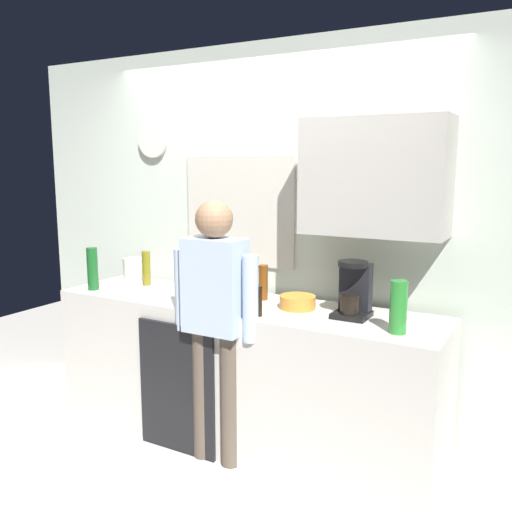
% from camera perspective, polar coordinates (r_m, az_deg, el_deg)
% --- Properties ---
extents(ground_plane, '(8.00, 8.00, 0.00)m').
position_cam_1_polar(ground_plane, '(3.63, -4.05, -20.26)').
color(ground_plane, silver).
extents(kitchen_counter, '(2.57, 0.64, 0.93)m').
position_cam_1_polar(kitchen_counter, '(3.66, -1.50, -11.94)').
color(kitchen_counter, beige).
rests_on(kitchen_counter, ground_plane).
extents(dishwasher_panel, '(0.56, 0.02, 0.84)m').
position_cam_1_polar(dishwasher_panel, '(3.57, -8.23, -13.42)').
color(dishwasher_panel, black).
rests_on(dishwasher_panel, ground_plane).
extents(back_wall_assembly, '(4.17, 0.42, 2.60)m').
position_cam_1_polar(back_wall_assembly, '(3.73, 2.93, 2.78)').
color(back_wall_assembly, silver).
rests_on(back_wall_assembly, ground_plane).
extents(coffee_maker, '(0.20, 0.20, 0.33)m').
position_cam_1_polar(coffee_maker, '(3.23, 10.08, -3.65)').
color(coffee_maker, black).
rests_on(coffee_maker, kitchen_counter).
extents(bottle_dark_sauce, '(0.06, 0.06, 0.18)m').
position_cam_1_polar(bottle_dark_sauce, '(3.21, 0.15, -4.65)').
color(bottle_dark_sauce, black).
rests_on(bottle_dark_sauce, kitchen_counter).
extents(bottle_green_wine, '(0.07, 0.07, 0.30)m').
position_cam_1_polar(bottle_green_wine, '(4.02, -16.56, -1.26)').
color(bottle_green_wine, '#195923').
rests_on(bottle_green_wine, kitchen_counter).
extents(bottle_red_vinegar, '(0.06, 0.06, 0.22)m').
position_cam_1_polar(bottle_red_vinegar, '(3.49, -1.81, -3.14)').
color(bottle_red_vinegar, maroon).
rests_on(bottle_red_vinegar, kitchen_counter).
extents(bottle_olive_oil, '(0.06, 0.06, 0.25)m').
position_cam_1_polar(bottle_olive_oil, '(4.08, -11.28, -1.25)').
color(bottle_olive_oil, olive).
rests_on(bottle_olive_oil, kitchen_counter).
extents(bottle_clear_soda, '(0.09, 0.09, 0.28)m').
position_cam_1_polar(bottle_clear_soda, '(2.97, 14.52, -5.14)').
color(bottle_clear_soda, '#2D8C33').
rests_on(bottle_clear_soda, kitchen_counter).
extents(bottle_amber_beer, '(0.06, 0.06, 0.23)m').
position_cam_1_polar(bottle_amber_beer, '(3.58, 0.75, -2.74)').
color(bottle_amber_beer, brown).
rests_on(bottle_amber_beer, kitchen_counter).
extents(cup_white_mug, '(0.08, 0.08, 0.09)m').
position_cam_1_polar(cup_white_mug, '(3.36, -0.47, -4.74)').
color(cup_white_mug, white).
rests_on(cup_white_mug, kitchen_counter).
extents(mixing_bowl, '(0.22, 0.22, 0.08)m').
position_cam_1_polar(mixing_bowl, '(3.39, 4.32, -4.77)').
color(mixing_bowl, orange).
rests_on(mixing_bowl, kitchen_counter).
extents(storage_canister, '(0.14, 0.14, 0.17)m').
position_cam_1_polar(storage_canister, '(4.28, -12.66, -1.34)').
color(storage_canister, silver).
rests_on(storage_canister, kitchen_counter).
extents(person_at_sink, '(0.57, 0.22, 1.60)m').
position_cam_1_polar(person_at_sink, '(3.27, -4.25, -5.67)').
color(person_at_sink, brown).
rests_on(person_at_sink, ground_plane).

